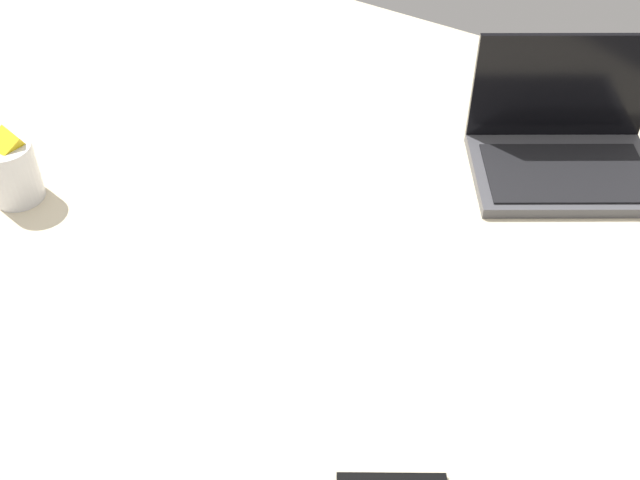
{
  "coord_description": "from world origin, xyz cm",
  "views": [
    {
      "loc": [
        83.42,
        -92.3,
        110.27
      ],
      "look_at": [
        34.41,
        -13.89,
        24.0
      ],
      "focal_mm": 45.15,
      "sensor_mm": 36.0,
      "label": 1
    }
  ],
  "objects": [
    {
      "name": "laptop",
      "position": [
        58.17,
        32.12,
        22.41
      ],
      "size": [
        40.18,
        37.05,
        23.0
      ],
      "rotation": [
        0.0,
        0.0,
        0.56
      ],
      "color": "#4C4C51",
      "rests_on": "bed_mattress"
    },
    {
      "name": "bed_mattress",
      "position": [
        0.0,
        0.0,
        9.0
      ],
      "size": [
        180.0,
        140.0,
        18.0
      ],
      "primitive_type": "cube",
      "color": "beige",
      "rests_on": "ground"
    },
    {
      "name": "snack_cup",
      "position": [
        -20.56,
        -27.08,
        23.91
      ],
      "size": [
        9.0,
        9.0,
        13.68
      ],
      "color": "silver",
      "rests_on": "bed_mattress"
    }
  ]
}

